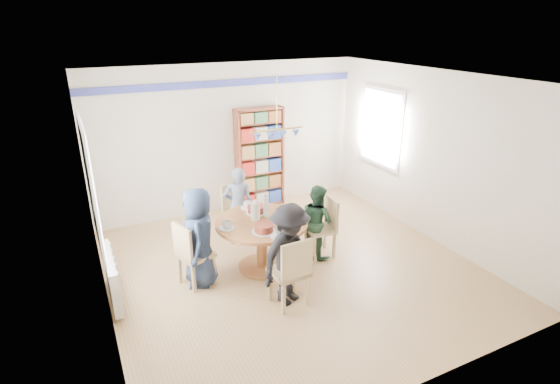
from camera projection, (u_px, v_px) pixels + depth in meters
ground at (292, 268)px, 6.38m from camera, size 5.00×5.00×0.00m
room_shell at (250, 146)px, 6.39m from camera, size 5.00×5.00×5.00m
radiator at (112, 277)px, 5.51m from camera, size 0.12×1.00×0.60m
dining_table at (262, 233)px, 6.18m from camera, size 1.30×1.30×0.75m
chair_left at (190, 252)px, 5.78m from camera, size 0.52×0.52×0.93m
chair_right at (325, 224)px, 6.58m from camera, size 0.44×0.44×0.91m
chair_far at (236, 209)px, 7.09m from camera, size 0.54×0.54×0.94m
chair_near at (292, 270)px, 5.33m from camera, size 0.45×0.45×0.96m
person_left at (199, 237)px, 5.78m from camera, size 0.60×0.77×1.38m
person_right at (317, 221)px, 6.55m from camera, size 0.53×0.62×1.13m
person_far at (238, 206)px, 6.88m from camera, size 0.53×0.42×1.28m
person_near at (289, 255)px, 5.39m from camera, size 0.99×0.78×1.34m
bookshelf at (260, 159)px, 8.20m from camera, size 0.91×0.27×1.90m
tableware at (259, 216)px, 6.09m from camera, size 1.23×1.23×0.32m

